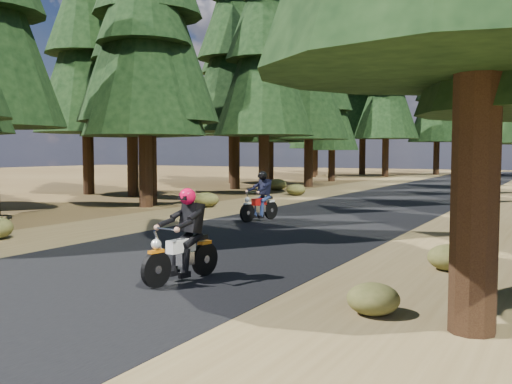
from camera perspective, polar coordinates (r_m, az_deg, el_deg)
ground at (r=12.53m, az=-3.31°, el=-5.45°), size 120.00×120.00×0.00m
road at (r=16.93m, az=5.71°, el=-2.97°), size 6.00×100.00×0.01m
shoulder_l at (r=19.19m, az=-7.04°, el=-2.17°), size 3.20×100.00×0.01m
shoulder_r at (r=15.73m, az=21.36°, el=-3.77°), size 3.20×100.00×0.01m
pine_forest at (r=32.72m, az=17.19°, el=14.10°), size 34.59×55.08×16.32m
understory_shrubs at (r=20.01m, az=7.98°, el=-1.16°), size 15.06×29.82×0.63m
rider_lead at (r=9.13m, az=-7.45°, el=-5.86°), size 0.74×1.71×1.48m
rider_follow at (r=17.01m, az=0.34°, el=-1.25°), size 0.85×1.73×1.48m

